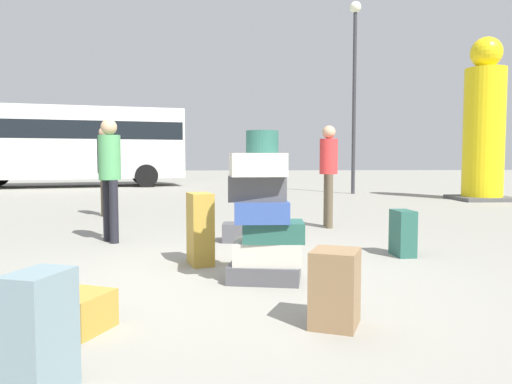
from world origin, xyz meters
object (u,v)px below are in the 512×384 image
Objects in this scene: suitcase_teal_upright_blue at (403,233)px; person_bearded_onlooker at (105,163)px; suitcase_charcoal_foreground_far at (248,232)px; person_tourist_with_camera at (110,169)px; suitcase_tan_right_side at (64,310)px; suitcase_slate_white_trunk at (39,335)px; suitcase_brown_behind_tower at (335,288)px; person_passerby_in_red at (329,166)px; parked_bus at (70,141)px; suitcase_tan_foreground_near at (200,229)px; yellow_dummy_statue at (484,128)px; lamp_post at (355,69)px; suitcase_tower at (264,220)px.

suitcase_teal_upright_blue is 0.31× the size of person_bearded_onlooker.
person_tourist_with_camera is (-1.90, 0.07, 0.89)m from suitcase_charcoal_foreground_far.
suitcase_charcoal_foreground_far is at bearing 90.55° from suitcase_tan_right_side.
suitcase_tan_right_side is 1.02m from suitcase_slate_white_trunk.
suitcase_brown_behind_tower is 0.31× the size of person_passerby_in_red.
suitcase_brown_behind_tower is at bearing 21.19° from suitcase_tan_right_side.
parked_bus reaches higher than suitcase_slate_white_trunk.
suitcase_charcoal_foreground_far is 0.39× the size of person_bearded_onlooker.
suitcase_brown_behind_tower is at bearing -9.22° from person_bearded_onlooker.
suitcase_slate_white_trunk is (0.20, -0.98, 0.18)m from suitcase_tan_right_side.
suitcase_tan_right_side is at bearing -108.49° from suitcase_charcoal_foreground_far.
suitcase_brown_behind_tower is at bearing -78.92° from suitcase_tan_foreground_near.
suitcase_brown_behind_tower is at bearing -78.48° from suitcase_charcoal_foreground_far.
suitcase_tan_right_side is 0.34× the size of person_bearded_onlooker.
suitcase_teal_upright_blue is 2.13m from suitcase_charcoal_foreground_far.
suitcase_teal_upright_blue is at bearing 36.17° from person_tourist_with_camera.
person_bearded_onlooker is at bearing 138.81° from suitcase_brown_behind_tower.
suitcase_teal_upright_blue is 16.80m from parked_bus.
person_tourist_with_camera is at bearing 158.39° from suitcase_teal_upright_blue.
yellow_dummy_statue is (9.46, 3.29, 0.92)m from person_bearded_onlooker.
yellow_dummy_statue is (7.98, 10.74, 1.67)m from suitcase_slate_white_trunk.
suitcase_tan_foreground_near is 2.09m from person_tourist_with_camera.
lamp_post is at bearing 165.01° from person_passerby_in_red.
suitcase_tan_foreground_near is 10.82m from yellow_dummy_statue.
suitcase_tower is 3.04m from person_tourist_with_camera.
parked_bus reaches higher than suitcase_teal_upright_blue.
suitcase_brown_behind_tower is at bearing -122.74° from yellow_dummy_statue.
lamp_post reaches higher than person_tourist_with_camera.
suitcase_tan_foreground_near is at bearing 96.49° from suitcase_slate_white_trunk.
suitcase_tower is 2.27m from suitcase_charcoal_foreground_far.
person_passerby_in_red reaches higher than suitcase_charcoal_foreground_far.
suitcase_tower is 0.84× the size of person_tourist_with_camera.
suitcase_tower is 2.10m from suitcase_teal_upright_blue.
suitcase_brown_behind_tower is at bearing 47.38° from suitcase_slate_white_trunk.
suitcase_tan_right_side is at bearing -148.39° from suitcase_teal_upright_blue.
suitcase_tower is 1.81× the size of suitcase_tan_foreground_near.
yellow_dummy_statue is at bearing 74.21° from person_bearded_onlooker.
yellow_dummy_statue reaches higher than suitcase_teal_upright_blue.
person_tourist_with_camera reaches higher than suitcase_teal_upright_blue.
person_passerby_in_red reaches higher than suitcase_tan_right_side.
suitcase_tan_foreground_near is 1.47× the size of suitcase_brown_behind_tower.
suitcase_teal_upright_blue is at bearing 32.48° from suitcase_tower.
person_bearded_onlooker is at bearing -83.50° from parked_bus.
suitcase_brown_behind_tower is at bearing -81.49° from parked_bus.
parked_bus is (-5.37, 17.76, 1.52)m from suitcase_slate_white_trunk.
suitcase_slate_white_trunk is 1.91m from suitcase_brown_behind_tower.
suitcase_charcoal_foreground_far is at bearing -113.21° from lamp_post.
suitcase_tower is 16.99m from parked_bus.
parked_bus is at bearing 163.14° from person_tourist_with_camera.
yellow_dummy_statue is 0.73× the size of lamp_post.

